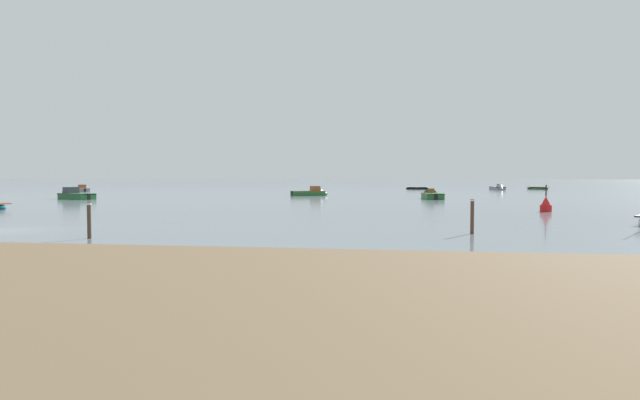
{
  "coord_description": "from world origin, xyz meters",
  "views": [
    {
      "loc": [
        20.84,
        -26.66,
        2.89
      ],
      "look_at": [
        11.88,
        31.87,
        0.32
      ],
      "focal_mm": 32.11,
      "sensor_mm": 36.0,
      "label": 1
    }
  ],
  "objects_px": {
    "motorboat_moored_0": "(72,196)",
    "mooring_post_right": "(472,217)",
    "motorboat_moored_1": "(313,193)",
    "motorboat_moored_2": "(82,190)",
    "rowboat_moored_1": "(417,188)",
    "rowboat_moored_0": "(538,188)",
    "motorboat_moored_3": "(499,189)",
    "motorboat_moored_4": "(431,196)",
    "channel_buoy": "(546,206)",
    "mooring_post_near": "(89,221)"
  },
  "relations": [
    {
      "from": "channel_buoy",
      "to": "motorboat_moored_3",
      "type": "bearing_deg",
      "value": 84.34
    },
    {
      "from": "motorboat_moored_2",
      "to": "mooring_post_right",
      "type": "distance_m",
      "value": 88.78
    },
    {
      "from": "rowboat_moored_1",
      "to": "channel_buoy",
      "type": "xyz_separation_m",
      "value": [
        8.88,
        -71.75,
        0.26
      ]
    },
    {
      "from": "motorboat_moored_1",
      "to": "motorboat_moored_3",
      "type": "distance_m",
      "value": 47.37
    },
    {
      "from": "motorboat_moored_2",
      "to": "motorboat_moored_4",
      "type": "height_order",
      "value": "motorboat_moored_4"
    },
    {
      "from": "motorboat_moored_1",
      "to": "channel_buoy",
      "type": "distance_m",
      "value": 40.34
    },
    {
      "from": "motorboat_moored_0",
      "to": "mooring_post_right",
      "type": "bearing_deg",
      "value": 166.48
    },
    {
      "from": "motorboat_moored_0",
      "to": "motorboat_moored_1",
      "type": "height_order",
      "value": "motorboat_moored_0"
    },
    {
      "from": "motorboat_moored_1",
      "to": "mooring_post_near",
      "type": "distance_m",
      "value": 55.84
    },
    {
      "from": "motorboat_moored_4",
      "to": "mooring_post_near",
      "type": "bearing_deg",
      "value": 153.05
    },
    {
      "from": "motorboat_moored_2",
      "to": "mooring_post_right",
      "type": "relative_size",
      "value": 2.53
    },
    {
      "from": "motorboat_moored_4",
      "to": "mooring_post_right",
      "type": "height_order",
      "value": "mooring_post_right"
    },
    {
      "from": "motorboat_moored_0",
      "to": "motorboat_moored_3",
      "type": "xyz_separation_m",
      "value": [
        57.88,
        51.92,
        -0.08
      ]
    },
    {
      "from": "rowboat_moored_1",
      "to": "motorboat_moored_4",
      "type": "distance_m",
      "value": 47.63
    },
    {
      "from": "motorboat_moored_3",
      "to": "mooring_post_right",
      "type": "relative_size",
      "value": 2.92
    },
    {
      "from": "motorboat_moored_1",
      "to": "mooring_post_right",
      "type": "distance_m",
      "value": 53.53
    },
    {
      "from": "motorboat_moored_0",
      "to": "motorboat_moored_4",
      "type": "height_order",
      "value": "motorboat_moored_0"
    },
    {
      "from": "rowboat_moored_1",
      "to": "mooring_post_right",
      "type": "distance_m",
      "value": 90.36
    },
    {
      "from": "mooring_post_near",
      "to": "rowboat_moored_0",
      "type": "bearing_deg",
      "value": 67.53
    },
    {
      "from": "motorboat_moored_1",
      "to": "motorboat_moored_4",
      "type": "relative_size",
      "value": 0.94
    },
    {
      "from": "channel_buoy",
      "to": "mooring_post_right",
      "type": "bearing_deg",
      "value": -112.54
    },
    {
      "from": "motorboat_moored_0",
      "to": "motorboat_moored_2",
      "type": "xyz_separation_m",
      "value": [
        -17.0,
        30.08,
        -0.05
      ]
    },
    {
      "from": "rowboat_moored_1",
      "to": "mooring_post_near",
      "type": "xyz_separation_m",
      "value": [
        -16.35,
        -95.21,
        0.58
      ]
    },
    {
      "from": "motorboat_moored_3",
      "to": "mooring_post_right",
      "type": "bearing_deg",
      "value": -18.9
    },
    {
      "from": "motorboat_moored_3",
      "to": "mooring_post_near",
      "type": "height_order",
      "value": "mooring_post_near"
    },
    {
      "from": "motorboat_moored_0",
      "to": "channel_buoy",
      "type": "height_order",
      "value": "channel_buoy"
    },
    {
      "from": "rowboat_moored_0",
      "to": "motorboat_moored_1",
      "type": "relative_size",
      "value": 0.81
    },
    {
      "from": "rowboat_moored_1",
      "to": "rowboat_moored_0",
      "type": "bearing_deg",
      "value": -168.39
    },
    {
      "from": "rowboat_moored_1",
      "to": "motorboat_moored_3",
      "type": "xyz_separation_m",
      "value": [
        15.65,
        -3.44,
        0.05
      ]
    },
    {
      "from": "motorboat_moored_1",
      "to": "motorboat_moored_4",
      "type": "height_order",
      "value": "motorboat_moored_1"
    },
    {
      "from": "rowboat_moored_1",
      "to": "motorboat_moored_1",
      "type": "distance_m",
      "value": 42.22
    },
    {
      "from": "mooring_post_near",
      "to": "rowboat_moored_1",
      "type": "bearing_deg",
      "value": 80.26
    },
    {
      "from": "motorboat_moored_1",
      "to": "motorboat_moored_2",
      "type": "bearing_deg",
      "value": 133.87
    },
    {
      "from": "rowboat_moored_0",
      "to": "rowboat_moored_1",
      "type": "relative_size",
      "value": 0.94
    },
    {
      "from": "motorboat_moored_0",
      "to": "motorboat_moored_2",
      "type": "bearing_deg",
      "value": -35.16
    },
    {
      "from": "rowboat_moored_1",
      "to": "motorboat_moored_2",
      "type": "bearing_deg",
      "value": 26.77
    },
    {
      "from": "motorboat_moored_0",
      "to": "channel_buoy",
      "type": "relative_size",
      "value": 2.62
    },
    {
      "from": "rowboat_moored_0",
      "to": "motorboat_moored_3",
      "type": "xyz_separation_m",
      "value": [
        -8.78,
        -6.85,
        0.05
      ]
    },
    {
      "from": "motorboat_moored_1",
      "to": "mooring_post_near",
      "type": "height_order",
      "value": "mooring_post_near"
    },
    {
      "from": "rowboat_moored_0",
      "to": "motorboat_moored_3",
      "type": "height_order",
      "value": "motorboat_moored_3"
    },
    {
      "from": "motorboat_moored_4",
      "to": "motorboat_moored_1",
      "type": "bearing_deg",
      "value": 55.89
    },
    {
      "from": "motorboat_moored_0",
      "to": "mooring_post_right",
      "type": "height_order",
      "value": "mooring_post_right"
    },
    {
      "from": "motorboat_moored_1",
      "to": "mooring_post_near",
      "type": "bearing_deg",
      "value": -119.54
    },
    {
      "from": "motorboat_moored_4",
      "to": "channel_buoy",
      "type": "bearing_deg",
      "value": -168.73
    },
    {
      "from": "mooring_post_right",
      "to": "motorboat_moored_0",
      "type": "bearing_deg",
      "value": 141.11
    },
    {
      "from": "motorboat_moored_1",
      "to": "mooring_post_right",
      "type": "relative_size",
      "value": 2.96
    },
    {
      "from": "motorboat_moored_1",
      "to": "motorboat_moored_2",
      "type": "xyz_separation_m",
      "value": [
        -44.02,
        14.11,
        -0.03
      ]
    },
    {
      "from": "rowboat_moored_0",
      "to": "mooring_post_near",
      "type": "height_order",
      "value": "mooring_post_near"
    },
    {
      "from": "motorboat_moored_0",
      "to": "channel_buoy",
      "type": "distance_m",
      "value": 53.67
    },
    {
      "from": "rowboat_moored_0",
      "to": "motorboat_moored_4",
      "type": "xyz_separation_m",
      "value": [
        -23.53,
        -51.04,
        0.08
      ]
    }
  ]
}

